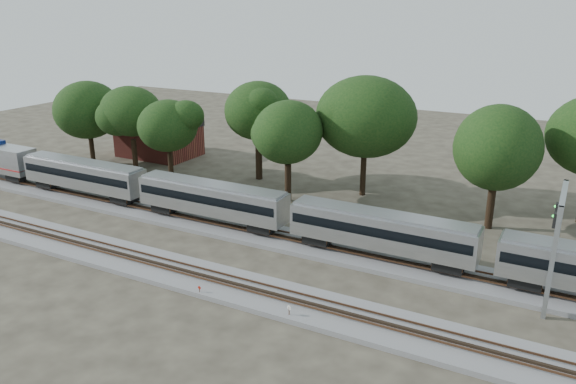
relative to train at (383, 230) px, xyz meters
name	(u,v)px	position (x,y,z in m)	size (l,w,h in m)	color
ground	(212,257)	(-13.58, -6.00, -3.03)	(160.00, 160.00, 0.00)	#383328
track_far	(247,232)	(-13.58, 0.00, -2.83)	(160.00, 5.00, 0.73)	slate
track_near	(183,273)	(-13.58, -10.00, -2.83)	(160.00, 5.00, 0.73)	slate
train	(383,230)	(0.00, 0.00, 0.00)	(119.40, 2.90, 4.28)	#BABCC1
switch_stand_red	(199,290)	(-10.27, -12.23, -2.46)	(0.29, 0.07, 0.90)	#512D19
switch_stand_white	(289,311)	(-2.71, -11.95, -2.31)	(0.35, 0.13, 1.13)	#512D19
switch_lever	(218,295)	(-8.99, -11.64, -2.88)	(0.50, 0.30, 0.30)	#512D19
signal_gantry	(559,222)	(13.16, 0.00, 3.14)	(0.59, 6.96, 8.46)	gray
brick_building	(159,138)	(-40.59, 19.24, -0.39)	(11.02, 7.86, 5.25)	maroon
tree_0	(88,110)	(-46.21, 11.66, 4.42)	(7.59, 7.59, 10.70)	black
tree_1	(131,111)	(-37.94, 11.20, 5.02)	(8.20, 8.20, 11.56)	black
tree_2	(168,126)	(-31.57, 10.71, 3.85)	(7.02, 7.02, 9.89)	black
tree_3	(258,111)	(-21.77, 16.06, 5.70)	(8.89, 8.89, 12.54)	black
tree_4	(288,132)	(-14.54, 10.26, 4.90)	(8.08, 8.08, 11.39)	black
tree_5	(366,117)	(-7.88, 16.27, 6.16)	(9.35, 9.35, 13.19)	black
tree_6	(498,148)	(6.85, 12.52, 5.18)	(8.37, 8.37, 11.80)	black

